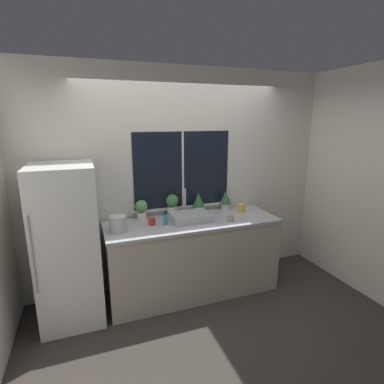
{
  "coord_description": "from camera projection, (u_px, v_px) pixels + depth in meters",
  "views": [
    {
      "loc": [
        -1.16,
        -2.8,
        2.09
      ],
      "look_at": [
        -0.01,
        0.33,
        1.27
      ],
      "focal_mm": 28.0,
      "sensor_mm": 36.0,
      "label": 1
    }
  ],
  "objects": [
    {
      "name": "ground_plane",
      "position": [
        203.0,
        305.0,
        3.44
      ],
      "size": [
        14.0,
        14.0,
        0.0
      ],
      "primitive_type": "plane",
      "color": "#38332D"
    },
    {
      "name": "wall_back",
      "position": [
        182.0,
        179.0,
        3.79
      ],
      "size": [
        8.0,
        0.09,
        2.7
      ],
      "color": "silver",
      "rests_on": "ground_plane"
    },
    {
      "name": "wall_left",
      "position": [
        18.0,
        178.0,
        3.83
      ],
      "size": [
        0.06,
        7.0,
        2.7
      ],
      "color": "silver",
      "rests_on": "ground_plane"
    },
    {
      "name": "wall_right",
      "position": [
        276.0,
        163.0,
        5.15
      ],
      "size": [
        0.06,
        7.0,
        2.7
      ],
      "color": "silver",
      "rests_on": "ground_plane"
    },
    {
      "name": "counter",
      "position": [
        193.0,
        256.0,
        3.64
      ],
      "size": [
        2.04,
        0.69,
        0.92
      ],
      "color": "#B2A893",
      "rests_on": "ground_plane"
    },
    {
      "name": "refrigerator",
      "position": [
        68.0,
        244.0,
        3.08
      ],
      "size": [
        0.61,
        0.71,
        1.66
      ],
      "color": "silver",
      "rests_on": "ground_plane"
    },
    {
      "name": "sink",
      "position": [
        191.0,
        217.0,
        3.53
      ],
      "size": [
        0.46,
        0.39,
        0.34
      ],
      "color": "#ADADB2",
      "rests_on": "counter"
    },
    {
      "name": "potted_plant_far_left",
      "position": [
        141.0,
        209.0,
        3.55
      ],
      "size": [
        0.14,
        0.14,
        0.23
      ],
      "color": "white",
      "rests_on": "counter"
    },
    {
      "name": "potted_plant_center_left",
      "position": [
        172.0,
        204.0,
        3.67
      ],
      "size": [
        0.15,
        0.15,
        0.27
      ],
      "color": "white",
      "rests_on": "counter"
    },
    {
      "name": "potted_plant_center_right",
      "position": [
        198.0,
        202.0,
        3.79
      ],
      "size": [
        0.16,
        0.16,
        0.26
      ],
      "color": "white",
      "rests_on": "counter"
    },
    {
      "name": "potted_plant_far_right",
      "position": [
        226.0,
        199.0,
        3.92
      ],
      "size": [
        0.15,
        0.15,
        0.26
      ],
      "color": "white",
      "rests_on": "counter"
    },
    {
      "name": "soap_bottle",
      "position": [
        165.0,
        219.0,
        3.39
      ],
      "size": [
        0.06,
        0.06,
        0.16
      ],
      "color": "teal",
      "rests_on": "counter"
    },
    {
      "name": "mug_yellow",
      "position": [
        241.0,
        208.0,
        3.85
      ],
      "size": [
        0.09,
        0.09,
        0.1
      ],
      "color": "gold",
      "rests_on": "counter"
    },
    {
      "name": "mug_red",
      "position": [
        152.0,
        222.0,
        3.38
      ],
      "size": [
        0.08,
        0.08,
        0.08
      ],
      "color": "#B72D28",
      "rests_on": "counter"
    },
    {
      "name": "mug_grey",
      "position": [
        230.0,
        218.0,
        3.5
      ],
      "size": [
        0.08,
        0.08,
        0.08
      ],
      "color": "gray",
      "rests_on": "counter"
    },
    {
      "name": "kettle",
      "position": [
        118.0,
        223.0,
        3.17
      ],
      "size": [
        0.18,
        0.18,
        0.19
      ],
      "color": "#B2B2B7",
      "rests_on": "counter"
    }
  ]
}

